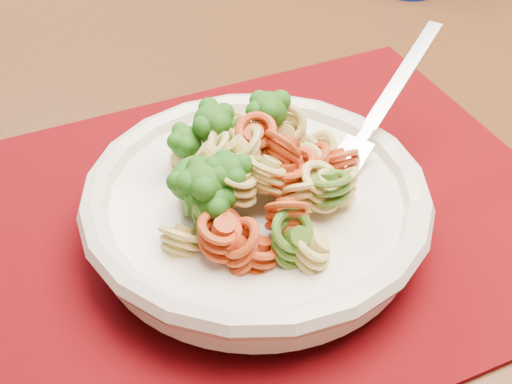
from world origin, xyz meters
TOP-DOWN VIEW (x-y plane):
  - dining_table at (-0.10, -0.19)m, footprint 1.52×1.03m
  - placemat at (-0.15, -0.31)m, footprint 0.47×0.38m
  - pasta_bowl at (-0.16, -0.32)m, footprint 0.24×0.24m
  - pasta_broccoli_heap at (-0.16, -0.32)m, footprint 0.20×0.20m
  - fork at (-0.08, -0.32)m, footprint 0.17×0.10m

SIDE VIEW (x-z plane):
  - dining_table at x=-0.10m, z-range 0.27..0.99m
  - placemat at x=-0.15m, z-range 0.72..0.72m
  - pasta_bowl at x=-0.16m, z-range 0.73..0.77m
  - fork at x=-0.08m, z-range 0.73..0.80m
  - pasta_broccoli_heap at x=-0.16m, z-range 0.73..0.80m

